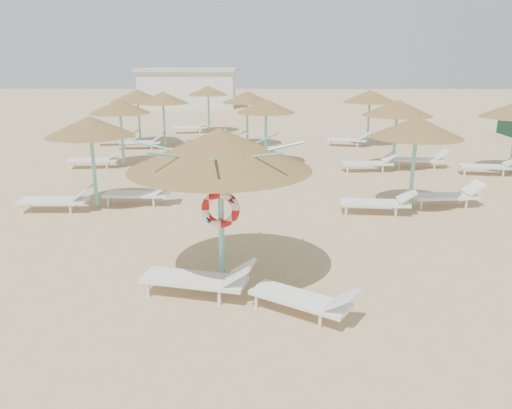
{
  "coord_description": "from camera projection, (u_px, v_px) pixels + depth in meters",
  "views": [
    {
      "loc": [
        0.3,
        -9.12,
        4.26
      ],
      "look_at": [
        0.21,
        0.8,
        1.3
      ],
      "focal_mm": 35.0,
      "sensor_mm": 36.0,
      "label": 1
    }
  ],
  "objects": [
    {
      "name": "palapa_field",
      "position": [
        299.0,
        107.0,
        19.96
      ],
      "size": [
        20.48,
        17.7,
        2.7
      ],
      "color": "#73C7C1",
      "rests_on": "ground"
    },
    {
      "name": "main_palapa",
      "position": [
        220.0,
        150.0,
        9.02
      ],
      "size": [
        3.38,
        3.38,
        3.03
      ],
      "color": "#73C7C1",
      "rests_on": "ground"
    },
    {
      "name": "service_hut",
      "position": [
        188.0,
        88.0,
        43.08
      ],
      "size": [
        8.4,
        4.4,
        3.25
      ],
      "color": "silver",
      "rests_on": "ground"
    },
    {
      "name": "lounger_main_a",
      "position": [
        201.0,
        279.0,
        9.1
      ],
      "size": [
        2.16,
        1.07,
        0.75
      ],
      "rotation": [
        0.0,
        0.0,
        -0.23
      ],
      "color": "white",
      "rests_on": "ground"
    },
    {
      "name": "ground",
      "position": [
        245.0,
        278.0,
        9.96
      ],
      "size": [
        120.0,
        120.0,
        0.0
      ],
      "primitive_type": "plane",
      "color": "tan",
      "rests_on": "ground"
    },
    {
      "name": "lounger_main_b",
      "position": [
        306.0,
        299.0,
        8.41
      ],
      "size": [
        1.88,
        1.48,
        0.68
      ],
      "rotation": [
        0.0,
        0.0,
        -0.57
      ],
      "color": "white",
      "rests_on": "ground"
    }
  ]
}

